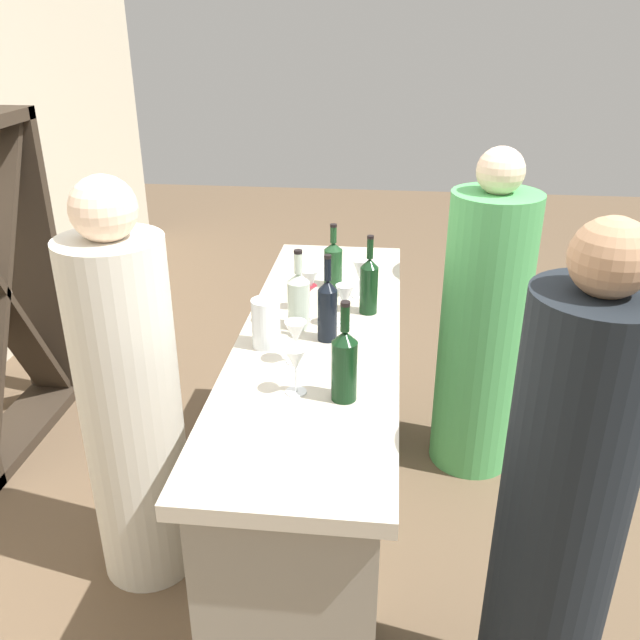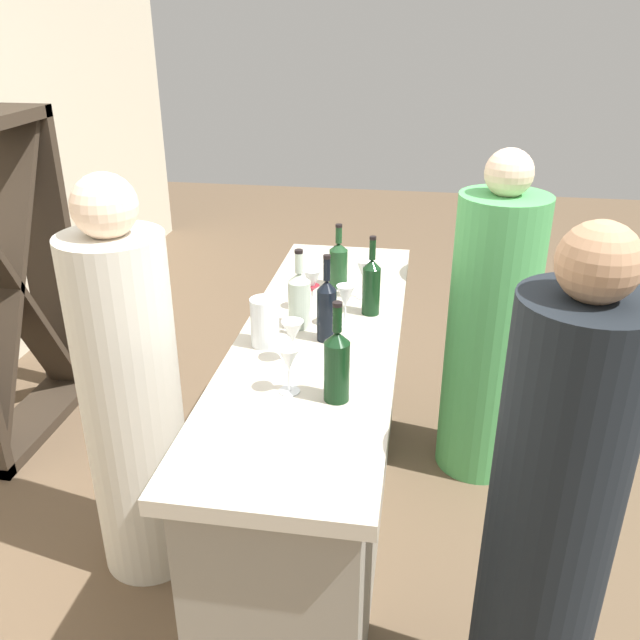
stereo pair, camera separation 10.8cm
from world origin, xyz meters
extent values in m
plane|color=brown|center=(0.00, 0.00, 0.00)|extent=(12.00, 12.00, 0.00)
cube|color=gray|center=(0.00, 0.00, 0.45)|extent=(1.89, 0.50, 0.91)
cube|color=beige|center=(0.00, 0.00, 0.93)|extent=(1.97, 0.58, 0.05)
cube|color=#33281E|center=(0.99, 1.65, 0.81)|extent=(0.06, 0.28, 1.61)
cube|color=#33281E|center=(0.56, 1.65, 0.03)|extent=(0.91, 0.28, 0.06)
cylinder|color=black|center=(-0.45, -0.12, 1.05)|extent=(0.08, 0.08, 0.19)
cone|color=black|center=(-0.45, -0.12, 1.17)|extent=(0.08, 0.08, 0.04)
cylinder|color=black|center=(-0.45, -0.12, 1.23)|extent=(0.03, 0.03, 0.08)
cylinder|color=black|center=(-0.45, -0.12, 1.27)|extent=(0.03, 0.03, 0.01)
cylinder|color=black|center=(-0.05, -0.03, 1.05)|extent=(0.07, 0.07, 0.19)
cone|color=black|center=(-0.05, -0.03, 1.17)|extent=(0.07, 0.07, 0.04)
cylinder|color=black|center=(-0.05, -0.03, 1.22)|extent=(0.02, 0.02, 0.08)
cylinder|color=black|center=(-0.05, -0.03, 1.27)|extent=(0.03, 0.03, 0.01)
cylinder|color=#B7C6B2|center=(0.04, 0.08, 1.05)|extent=(0.08, 0.08, 0.18)
cone|color=#B7C6B2|center=(0.04, 0.08, 1.15)|extent=(0.08, 0.08, 0.03)
cylinder|color=#B7C6B2|center=(0.04, 0.08, 1.21)|extent=(0.03, 0.03, 0.08)
cylinder|color=black|center=(0.04, 0.08, 1.25)|extent=(0.03, 0.03, 0.01)
cylinder|color=black|center=(0.20, -0.17, 1.05)|extent=(0.07, 0.07, 0.19)
cone|color=black|center=(0.20, -0.17, 1.16)|extent=(0.07, 0.07, 0.04)
cylinder|color=black|center=(0.20, -0.17, 1.22)|extent=(0.02, 0.02, 0.08)
cylinder|color=black|center=(0.20, -0.17, 1.26)|extent=(0.03, 0.03, 0.01)
cylinder|color=#193D1E|center=(0.46, -0.01, 1.04)|extent=(0.08, 0.08, 0.16)
cone|color=#193D1E|center=(0.46, -0.01, 1.13)|extent=(0.08, 0.08, 0.03)
cylinder|color=#193D1E|center=(0.46, -0.01, 1.18)|extent=(0.03, 0.03, 0.07)
cylinder|color=black|center=(0.46, -0.01, 1.22)|extent=(0.03, 0.03, 0.01)
cylinder|color=white|center=(0.35, -0.12, 0.96)|extent=(0.06, 0.06, 0.00)
cylinder|color=white|center=(0.35, -0.12, 0.99)|extent=(0.01, 0.01, 0.07)
cone|color=white|center=(0.35, -0.12, 1.07)|extent=(0.06, 0.06, 0.09)
cylinder|color=white|center=(0.07, -0.08, 0.96)|extent=(0.07, 0.07, 0.00)
cylinder|color=white|center=(0.07, -0.08, 0.99)|extent=(0.01, 0.01, 0.07)
cone|color=white|center=(0.07, -0.08, 1.07)|extent=(0.07, 0.07, 0.09)
cylinder|color=white|center=(-0.43, 0.03, 0.96)|extent=(0.07, 0.07, 0.00)
cylinder|color=white|center=(-0.43, 0.03, 1.00)|extent=(0.01, 0.01, 0.07)
cone|color=white|center=(-0.43, 0.03, 1.07)|extent=(0.07, 0.07, 0.07)
cylinder|color=white|center=(-0.23, 0.06, 0.96)|extent=(0.07, 0.07, 0.00)
cylinder|color=white|center=(-0.23, 0.06, 0.99)|extent=(0.01, 0.01, 0.07)
cone|color=white|center=(-0.23, 0.06, 1.07)|extent=(0.07, 0.07, 0.08)
cylinder|color=white|center=(0.20, 0.06, 0.96)|extent=(0.06, 0.06, 0.00)
cylinder|color=white|center=(0.20, 0.06, 1.00)|extent=(0.01, 0.01, 0.07)
cone|color=white|center=(0.20, 0.06, 1.08)|extent=(0.07, 0.07, 0.09)
cone|color=maroon|center=(0.20, 0.06, 1.04)|extent=(0.06, 0.06, 0.03)
cylinder|color=silver|center=(-0.13, 0.18, 1.04)|extent=(0.10, 0.10, 0.18)
cylinder|color=#4CA559|center=(0.62, -0.68, 0.67)|extent=(0.45, 0.45, 1.34)
sphere|color=beige|center=(0.62, -0.68, 1.43)|extent=(0.20, 0.20, 0.20)
cylinder|color=black|center=(-0.71, -0.74, 0.72)|extent=(0.39, 0.39, 1.44)
sphere|color=tan|center=(-0.71, -0.74, 1.53)|extent=(0.19, 0.19, 0.19)
cylinder|color=beige|center=(-0.22, 0.66, 0.68)|extent=(0.36, 0.36, 1.37)
sphere|color=beige|center=(-0.22, 0.66, 1.46)|extent=(0.22, 0.22, 0.22)
camera|label=1|loc=(-2.20, -0.24, 2.04)|focal=37.55mm
camera|label=2|loc=(-2.18, -0.35, 2.04)|focal=37.55mm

